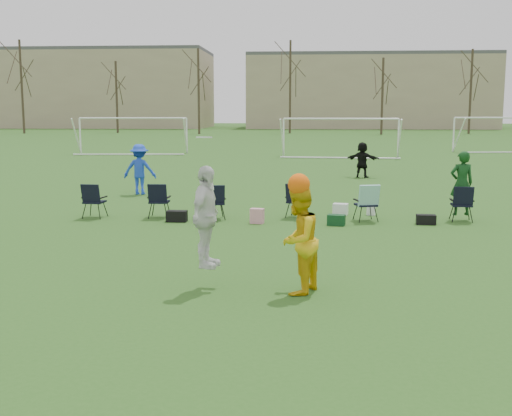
# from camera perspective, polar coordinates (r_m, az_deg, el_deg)

# --- Properties ---
(ground) EXTENTS (260.00, 260.00, 0.00)m
(ground) POSITION_cam_1_polar(r_m,az_deg,el_deg) (10.09, -5.08, -8.60)
(ground) COLOR #2B581B
(ground) RESTS_ON ground
(fielder_blue) EXTENTS (1.17, 0.68, 1.78)m
(fielder_blue) POSITION_cam_1_polar(r_m,az_deg,el_deg) (23.15, -10.30, 3.40)
(fielder_blue) COLOR blue
(fielder_blue) RESTS_ON ground
(fielder_black) EXTENTS (1.54, 0.95, 1.58)m
(fielder_black) POSITION_cam_1_polar(r_m,az_deg,el_deg) (28.84, 9.43, 4.25)
(fielder_black) COLOR black
(fielder_black) RESTS_ON ground
(center_contest) EXTENTS (2.33, 1.21, 2.57)m
(center_contest) POSITION_cam_1_polar(r_m,az_deg,el_deg) (10.55, 0.45, -1.91)
(center_contest) COLOR white
(center_contest) RESTS_ON ground
(sideline_setup) EXTENTS (10.77, 2.10, 1.90)m
(sideline_setup) POSITION_cam_1_polar(r_m,az_deg,el_deg) (17.66, 3.94, 0.75)
(sideline_setup) COLOR #103D16
(sideline_setup) RESTS_ON ground
(goal_left) EXTENTS (7.39, 0.76, 2.46)m
(goal_left) POSITION_cam_1_polar(r_m,az_deg,el_deg) (45.03, -10.86, 7.25)
(goal_left) COLOR white
(goal_left) RESTS_ON ground
(goal_mid) EXTENTS (7.40, 0.63, 2.46)m
(goal_mid) POSITION_cam_1_polar(r_m,az_deg,el_deg) (41.59, 7.52, 7.21)
(goal_mid) COLOR white
(goal_mid) RESTS_ON ground
(goal_right) EXTENTS (7.35, 1.14, 2.46)m
(goal_right) POSITION_cam_1_polar(r_m,az_deg,el_deg) (49.66, 21.17, 6.95)
(goal_right) COLOR white
(goal_right) RESTS_ON ground
(tree_line) EXTENTS (110.28, 3.28, 11.40)m
(tree_line) POSITION_cam_1_polar(r_m,az_deg,el_deg) (79.39, 3.20, 10.27)
(tree_line) COLOR #382B21
(tree_line) RESTS_ON ground
(building_row) EXTENTS (126.00, 16.00, 13.00)m
(building_row) POSITION_cam_1_polar(r_m,az_deg,el_deg) (105.67, 7.02, 10.34)
(building_row) COLOR tan
(building_row) RESTS_ON ground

